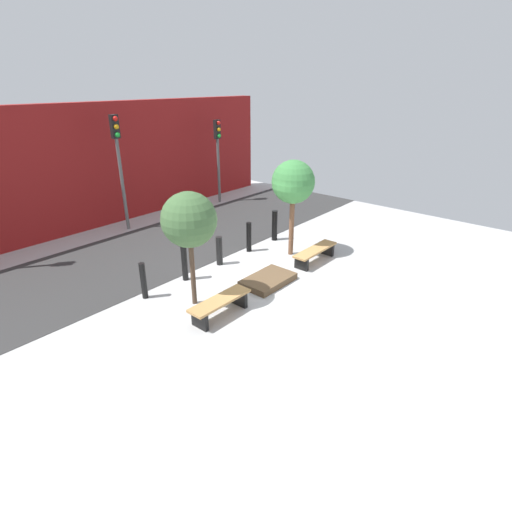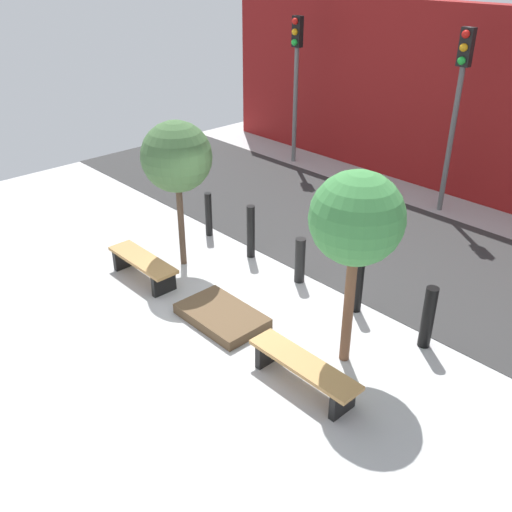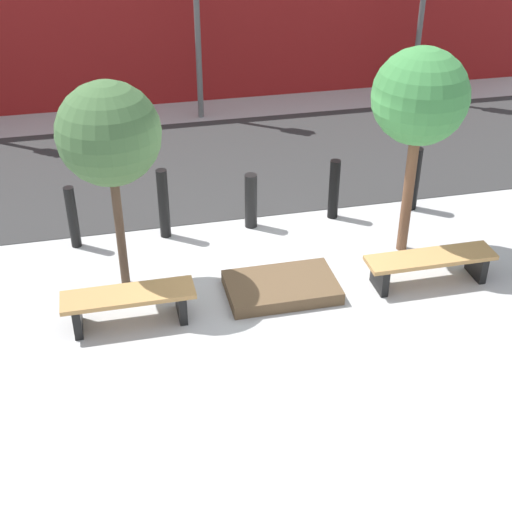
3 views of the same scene
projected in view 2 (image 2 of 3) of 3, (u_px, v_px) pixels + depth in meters
name	position (u px, v px, depth m)	size (l,w,h in m)	color
ground_plane	(226.00, 318.00, 9.59)	(18.00, 18.00, 0.00)	#B2B2B2
road_strip	(377.00, 241.00, 12.09)	(18.00, 4.32, 0.01)	#313131
building_facade	(482.00, 108.00, 13.26)	(16.20, 0.50, 4.43)	maroon
bench_left	(143.00, 264.00, 10.56)	(1.66, 0.47, 0.45)	black
bench_right	(304.00, 369.00, 7.96)	(1.79, 0.45, 0.43)	black
planter_bed	(222.00, 316.00, 9.49)	(1.47, 0.93, 0.18)	brown
tree_behind_left_bench	(177.00, 157.00, 10.23)	(1.30, 1.30, 2.84)	#4C392A
tree_behind_right_bench	(357.00, 220.00, 7.55)	(1.30, 1.30, 2.99)	brown
bollard_far_left	(209.00, 214.00, 12.14)	(0.15, 0.15, 0.97)	black
bollard_left	(251.00, 232.00, 11.25)	(0.16, 0.16, 1.10)	black
bollard_center	(300.00, 260.00, 10.45)	(0.19, 0.19, 0.88)	black
bollard_right	(358.00, 286.00, 9.56)	(0.16, 0.16, 0.98)	black
bollard_far_right	(428.00, 317.00, 8.69)	(0.19, 0.19, 1.05)	black
traffic_light_west	(296.00, 65.00, 15.37)	(0.28, 0.27, 3.94)	slate
traffic_light_mid_west	(459.00, 91.00, 12.23)	(0.28, 0.27, 4.06)	#5C5C5C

